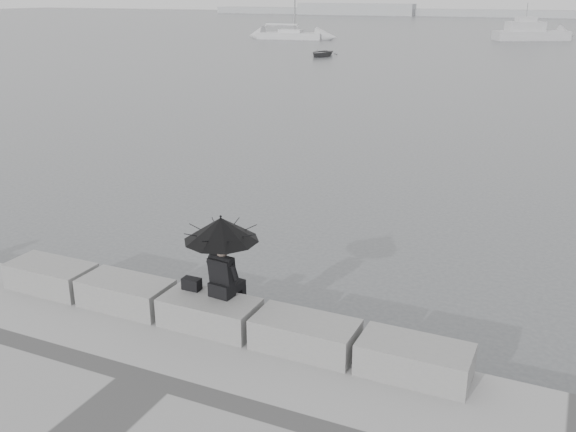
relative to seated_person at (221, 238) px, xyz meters
The scene contains 12 objects.
ground 2.03m from the seated_person, 120.40° to the left, with size 360.00×360.00×0.00m, color #4C4E51.
stone_block_far_left 3.76m from the seated_person, behind, with size 1.60×0.80×0.50m, color gray.
stone_block_left 2.24m from the seated_person, behind, with size 1.60×0.80×0.50m, color gray.
stone_block_centre 1.29m from the seated_person, 120.29° to the right, with size 1.60×0.80×0.50m, color gray.
stone_block_right 2.03m from the seated_person, ahead, with size 1.60×0.80×0.50m, color gray.
stone_block_far_right 3.51m from the seated_person, ahead, with size 1.60×0.80×0.50m, color gray.
seated_person is the anchor object (origin of this frame).
bag 1.09m from the seated_person, behind, with size 0.31×0.18×0.20m, color black.
distant_landmass 154.96m from the seated_person, 93.06° to the left, with size 180.00×8.00×2.80m.
sailboat_left 74.06m from the seated_person, 113.56° to the left, with size 8.50×3.19×12.90m.
motor_cruiser 78.54m from the seated_person, 91.41° to the left, with size 9.15×6.47×4.50m.
dinghy 51.59m from the seated_person, 110.04° to the left, with size 3.44×1.46×0.58m, color slate.
Camera 1 is at (5.07, -8.43, 5.73)m, focal length 40.00 mm.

